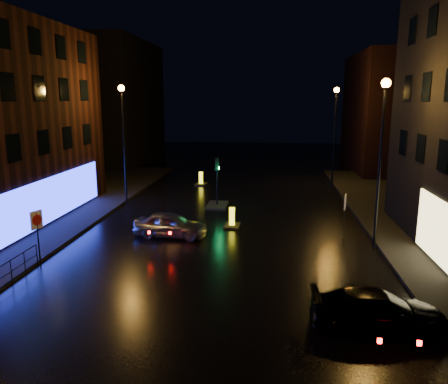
{
  "coord_description": "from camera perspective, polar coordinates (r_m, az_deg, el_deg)",
  "views": [
    {
      "loc": [
        2.48,
        -15.78,
        7.42
      ],
      "look_at": [
        0.17,
        5.74,
        2.8
      ],
      "focal_mm": 35.0,
      "sensor_mm": 36.0,
      "label": 1
    }
  ],
  "objects": [
    {
      "name": "ground",
      "position": [
        17.62,
        -2.61,
        -12.88
      ],
      "size": [
        120.0,
        120.0,
        0.0
      ],
      "primitive_type": "plane",
      "color": "black",
      "rests_on": "ground"
    },
    {
      "name": "building_far_left",
      "position": [
        54.04,
        -14.15,
        11.25
      ],
      "size": [
        8.0,
        16.0,
        14.0
      ],
      "primitive_type": "cube",
      "color": "black",
      "rests_on": "ground"
    },
    {
      "name": "building_far_right",
      "position": [
        49.41,
        21.11,
        9.61
      ],
      "size": [
        8.0,
        14.0,
        12.0
      ],
      "primitive_type": "cube",
      "color": "black",
      "rests_on": "ground"
    },
    {
      "name": "street_lamp_lfar",
      "position": [
        31.56,
        -13.04,
        8.37
      ],
      "size": [
        0.44,
        0.44,
        8.37
      ],
      "color": "black",
      "rests_on": "ground"
    },
    {
      "name": "street_lamp_rnear",
      "position": [
        22.5,
        19.92,
        6.6
      ],
      "size": [
        0.44,
        0.44,
        8.37
      ],
      "color": "black",
      "rests_on": "ground"
    },
    {
      "name": "street_lamp_rfar",
      "position": [
        38.2,
        14.3,
        8.9
      ],
      "size": [
        0.44,
        0.44,
        8.37
      ],
      "color": "black",
      "rests_on": "ground"
    },
    {
      "name": "traffic_signal",
      "position": [
        30.8,
        -0.89,
        -0.93
      ],
      "size": [
        1.4,
        2.4,
        3.45
      ],
      "color": "black",
      "rests_on": "ground"
    },
    {
      "name": "silver_hatchback",
      "position": [
        24.14,
        -7.0,
        -4.26
      ],
      "size": [
        4.11,
        1.93,
        1.36
      ],
      "primitive_type": "imported",
      "rotation": [
        0.0,
        0.0,
        1.49
      ],
      "color": "#B6B8BF",
      "rests_on": "ground"
    },
    {
      "name": "dark_sedan",
      "position": [
        15.64,
        19.5,
        -14.38
      ],
      "size": [
        4.48,
        1.92,
        1.29
      ],
      "primitive_type": "imported",
      "rotation": [
        0.0,
        0.0,
        1.6
      ],
      "color": "black",
      "rests_on": "ground"
    },
    {
      "name": "bollard_near",
      "position": [
        25.91,
        1.05,
        -4.0
      ],
      "size": [
        0.94,
        1.36,
        1.16
      ],
      "rotation": [
        0.0,
        0.0,
        -0.04
      ],
      "color": "black",
      "rests_on": "ground"
    },
    {
      "name": "bollard_far",
      "position": [
        38.53,
        -3.02,
        1.32
      ],
      "size": [
        1.01,
        1.4,
        1.16
      ],
      "rotation": [
        0.0,
        0.0,
        -0.1
      ],
      "color": "black",
      "rests_on": "ground"
    },
    {
      "name": "road_sign_left",
      "position": [
        21.37,
        -23.24,
        -3.93
      ],
      "size": [
        0.27,
        0.59,
        2.53
      ],
      "rotation": [
        0.0,
        0.0,
        -0.36
      ],
      "color": "black",
      "rests_on": "ground"
    },
    {
      "name": "road_sign_right",
      "position": [
        24.22,
        15.5,
        -1.73
      ],
      "size": [
        0.2,
        0.59,
        2.45
      ],
      "rotation": [
        0.0,
        0.0,
        2.88
      ],
      "color": "black",
      "rests_on": "ground"
    }
  ]
}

